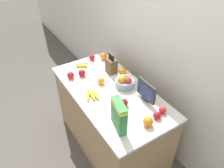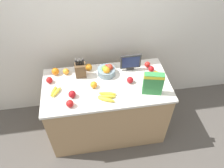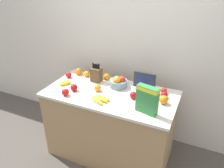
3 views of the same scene
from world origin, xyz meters
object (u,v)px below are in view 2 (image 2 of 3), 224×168
Objects in this scene: small_monitor at (131,62)px; orange_mid_left at (55,71)px; orange_mid_right at (89,67)px; orange_front_right at (94,85)px; knife_block at (81,70)px; banana_bunch_right at (107,96)px; apple_middle at (72,94)px; fruit_bowl at (107,71)px; apple_near_bananas at (130,80)px; apple_leftmost at (147,64)px; orange_front_center at (156,75)px; apple_front at (151,69)px; apple_rear at (70,104)px; banana_bunch_left at (55,92)px; apple_by_knife_block at (49,80)px; cereal_box at (153,83)px; orange_back_center at (66,71)px.

small_monitor is 0.90m from orange_mid_left.
orange_front_right is (0.03, -0.30, -0.00)m from orange_mid_right.
banana_bunch_right is (0.25, -0.39, -0.07)m from knife_block.
fruit_bowl is at bearing 35.78° from apple_middle.
apple_near_bananas is 0.54m from orange_mid_right.
apple_near_bananas is at bearing 32.89° from banana_bunch_right.
apple_leftmost is at bearing 2.71° from knife_block.
knife_block reaches higher than banana_bunch_right.
apple_near_bananas is 0.89m from orange_mid_left.
orange_mid_right is 0.81m from orange_front_center.
apple_front is 0.88× the size of apple_rear.
apple_near_bananas is (0.55, -0.20, -0.05)m from knife_block.
orange_mid_right is at bearing 2.57° from orange_mid_left.
fruit_bowl is 2.69× the size of orange_front_right.
apple_middle is 0.26m from orange_front_right.
orange_front_center reaches higher than orange_front_right.
orange_front_right is (-0.17, -0.19, -0.02)m from fruit_bowl.
apple_front is (0.84, -0.05, -0.05)m from knife_block.
small_monitor is 0.93m from banana_bunch_left.
apple_middle is at bearing -64.76° from orange_mid_left.
apple_by_knife_block reaches higher than banana_bunch_left.
cereal_box is 3.76× the size of apple_by_knife_block.
banana_bunch_left is 0.51m from orange_mid_right.
apple_middle is at bearing -164.05° from apple_front.
knife_block is 3.48× the size of orange_front_right.
apple_rear is (-0.39, -0.06, 0.02)m from banana_bunch_right.
orange_mid_right is (-0.74, 0.14, 0.01)m from apple_front.
knife_block is 3.94× the size of apple_leftmost.
orange_front_right reaches higher than orange_back_center.
knife_block is at bearing 38.19° from banana_bunch_left.
apple_middle is (-0.41, -0.30, -0.02)m from fruit_bowl.
knife_block is 0.59m from apple_near_bananas.
small_monitor reaches higher than apple_near_bananas.
orange_front_center is (1.22, -0.11, 0.01)m from apple_by_knife_block.
orange_mid_left reaches higher than apple_middle.
knife_block is at bearing 175.60° from fruit_bowl.
knife_block is at bearing 122.81° from banana_bunch_right.
apple_leftmost reaches higher than banana_bunch_left.
apple_rear reaches higher than apple_by_knife_block.
apple_near_bananas is 0.98× the size of orange_front_right.
orange_back_center is at bearing 32.18° from apple_by_knife_block.
banana_bunch_left is at bearing -177.43° from orange_front_right.
small_monitor is 0.30m from fruit_bowl.
apple_leftmost is 0.88× the size of orange_front_right.
knife_block is 3.42× the size of apple_rear.
orange_front_center is at bearing -78.32° from apple_leftmost.
small_monitor is 0.24m from apple_near_bananas.
fruit_bowl is at bearing -28.91° from orange_mid_right.
knife_block is at bearing 121.27° from orange_front_right.
knife_block is 3.55× the size of apple_near_bananas.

